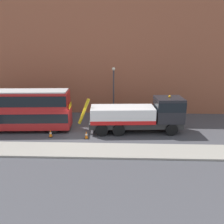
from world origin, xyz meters
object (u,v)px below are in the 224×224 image
object	(u,v)px
double_decker_bus	(14,109)
street_lamp	(114,88)
traffic_cone_midway	(86,135)
traffic_cone_near_bus	(51,133)
recovery_tow_truck	(141,115)

from	to	relation	value
double_decker_bus	street_lamp	world-z (taller)	street_lamp
double_decker_bus	street_lamp	size ratio (longest dim) A/B	1.91
double_decker_bus	traffic_cone_midway	bearing A→B (deg)	-19.16
double_decker_bus	street_lamp	xyz separation A→B (m)	(9.64, 5.24, 1.24)
traffic_cone_near_bus	street_lamp	distance (m)	9.51
recovery_tow_truck	street_lamp	size ratio (longest dim) A/B	1.75
traffic_cone_midway	street_lamp	bearing A→B (deg)	72.76
traffic_cone_near_bus	street_lamp	world-z (taller)	street_lamp
traffic_cone_near_bus	traffic_cone_midway	distance (m)	3.41
recovery_tow_truck	street_lamp	world-z (taller)	street_lamp
traffic_cone_near_bus	street_lamp	bearing A→B (deg)	50.96
double_decker_bus	traffic_cone_near_bus	xyz separation A→B (m)	(3.98, -1.73, -1.89)
recovery_tow_truck	traffic_cone_midway	world-z (taller)	recovery_tow_truck
traffic_cone_near_bus	recovery_tow_truck	bearing A→B (deg)	11.78
double_decker_bus	traffic_cone_midway	xyz separation A→B (m)	(7.38, -2.04, -1.89)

